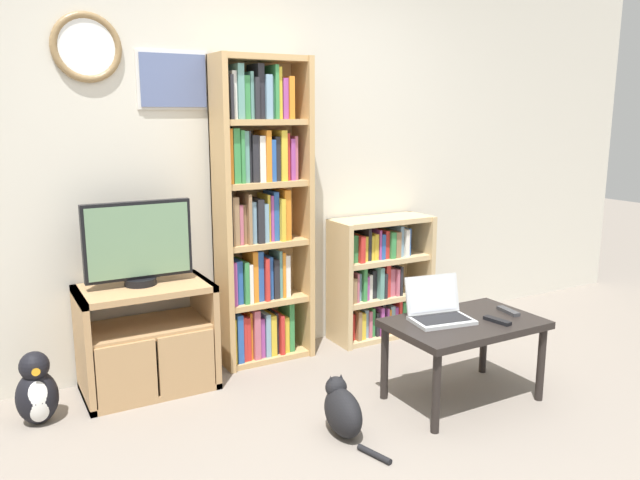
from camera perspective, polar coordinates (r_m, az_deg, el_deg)
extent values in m
cube|color=beige|center=(4.08, -6.89, 7.29)|extent=(7.19, 0.06, 2.60)
torus|color=olive|center=(3.79, -20.57, 16.17)|extent=(0.38, 0.04, 0.38)
cylinder|color=white|center=(3.79, -20.57, 16.17)|extent=(0.31, 0.02, 0.31)
cube|color=silver|center=(3.89, -13.29, 14.01)|extent=(0.43, 0.01, 0.34)
cube|color=slate|center=(3.88, -13.26, 14.01)|extent=(0.39, 0.02, 0.31)
cube|color=tan|center=(3.74, -20.86, -9.27)|extent=(0.04, 0.45, 0.63)
cube|color=tan|center=(3.89, -10.46, -7.89)|extent=(0.04, 0.45, 0.63)
cube|color=tan|center=(3.71, -15.79, -4.29)|extent=(0.74, 0.45, 0.04)
cube|color=tan|center=(3.91, -15.31, -12.69)|extent=(0.74, 0.45, 0.04)
cube|color=tan|center=(3.78, -15.60, -7.70)|extent=(0.67, 0.41, 0.04)
cube|color=tan|center=(3.62, -17.24, -11.61)|extent=(0.32, 0.02, 0.34)
cube|color=tan|center=(3.69, -12.07, -10.85)|extent=(0.32, 0.02, 0.34)
cylinder|color=black|center=(3.72, -16.10, -3.66)|extent=(0.18, 0.18, 0.04)
cube|color=black|center=(3.67, -16.31, -0.02)|extent=(0.60, 0.05, 0.44)
cube|color=slate|center=(3.64, -16.20, -0.09)|extent=(0.57, 0.01, 0.41)
cube|color=tan|center=(3.86, -8.99, 2.07)|extent=(0.04, 0.27, 1.94)
cube|color=tan|center=(4.09, -1.59, 2.73)|extent=(0.04, 0.27, 1.94)
cube|color=tan|center=(4.08, -5.90, 2.65)|extent=(0.60, 0.02, 1.94)
cube|color=tan|center=(4.23, -4.95, -10.45)|extent=(0.53, 0.23, 0.04)
cube|color=tan|center=(4.10, -5.04, -5.50)|extent=(0.53, 0.23, 0.04)
cube|color=tan|center=(4.00, -5.13, -0.28)|extent=(0.53, 0.23, 0.04)
cube|color=tan|center=(3.94, -5.23, 5.15)|extent=(0.53, 0.23, 0.04)
cube|color=tan|center=(3.92, -5.34, 10.69)|extent=(0.53, 0.23, 0.04)
cube|color=tan|center=(3.93, -5.44, 16.24)|extent=(0.53, 0.23, 0.04)
cube|color=gold|center=(4.09, -8.23, -8.85)|extent=(0.02, 0.20, 0.29)
cube|color=#2856A8|center=(4.09, -7.77, -8.63)|extent=(0.04, 0.21, 0.32)
cube|color=red|center=(4.11, -7.32, -8.67)|extent=(0.02, 0.19, 0.30)
cube|color=red|center=(4.12, -6.99, -8.67)|extent=(0.03, 0.19, 0.29)
cube|color=orange|center=(4.13, -6.72, -8.46)|extent=(0.02, 0.17, 0.31)
cube|color=#B75B70|center=(4.13, -6.25, -8.31)|extent=(0.04, 0.20, 0.33)
cube|color=#9E4293|center=(4.16, -5.75, -8.62)|extent=(0.03, 0.18, 0.26)
cube|color=#759EB7|center=(4.17, -5.26, -8.39)|extent=(0.03, 0.20, 0.29)
cube|color=gold|center=(4.19, -4.76, -8.39)|extent=(0.04, 0.19, 0.27)
cube|color=#232328|center=(4.21, -4.38, -8.25)|extent=(0.02, 0.16, 0.28)
cube|color=red|center=(4.21, -4.00, -8.33)|extent=(0.03, 0.21, 0.27)
cube|color=gold|center=(4.23, -3.57, -8.37)|extent=(0.04, 0.18, 0.24)
cube|color=#388947|center=(4.24, -3.09, -7.73)|extent=(0.03, 0.18, 0.33)
cube|color=#9E4293|center=(3.97, -8.30, -3.78)|extent=(0.03, 0.20, 0.28)
cube|color=#2856A8|center=(3.99, -7.78, -3.68)|extent=(0.04, 0.17, 0.28)
cube|color=#388947|center=(4.00, -7.19, -3.68)|extent=(0.03, 0.20, 0.27)
cube|color=white|center=(4.02, -6.81, -3.75)|extent=(0.02, 0.20, 0.25)
cube|color=orange|center=(4.02, -6.38, -3.17)|extent=(0.03, 0.18, 0.33)
cube|color=#2856A8|center=(4.04, -5.89, -3.12)|extent=(0.04, 0.18, 0.32)
cube|color=red|center=(4.05, -5.36, -3.39)|extent=(0.03, 0.21, 0.28)
cube|color=#2856A8|center=(4.08, -4.97, -3.30)|extent=(0.03, 0.16, 0.28)
cube|color=#232328|center=(4.09, -4.45, -3.38)|extent=(0.04, 0.18, 0.26)
cube|color=#5B9389|center=(4.10, -4.07, -2.96)|extent=(0.02, 0.17, 0.31)
cube|color=orange|center=(4.11, -3.79, -3.02)|extent=(0.02, 0.18, 0.30)
cube|color=white|center=(4.13, -3.43, -3.11)|extent=(0.03, 0.17, 0.28)
cube|color=#232328|center=(3.89, -8.59, 2.03)|extent=(0.02, 0.19, 0.33)
cube|color=#93704C|center=(3.90, -8.16, 1.84)|extent=(0.04, 0.19, 0.30)
cube|color=#B75B70|center=(3.92, -7.66, 1.52)|extent=(0.02, 0.19, 0.25)
cube|color=#93704C|center=(3.93, -7.33, 1.55)|extent=(0.02, 0.16, 0.25)
cube|color=#93704C|center=(3.93, -6.94, 2.04)|extent=(0.02, 0.21, 0.31)
cube|color=#759EB7|center=(3.95, -6.56, 1.72)|extent=(0.04, 0.18, 0.26)
cube|color=#232328|center=(3.96, -5.95, 1.86)|extent=(0.04, 0.21, 0.28)
cube|color=#759EB7|center=(3.98, -5.45, 1.70)|extent=(0.03, 0.19, 0.24)
cube|color=gold|center=(3.99, -5.13, 2.12)|extent=(0.02, 0.16, 0.30)
cube|color=#9E4293|center=(4.00, -4.83, 2.10)|extent=(0.02, 0.17, 0.29)
cube|color=#2856A8|center=(4.01, -4.47, 2.29)|extent=(0.03, 0.17, 0.31)
cube|color=gold|center=(4.02, -3.96, 2.00)|extent=(0.03, 0.21, 0.27)
cube|color=orange|center=(4.03, -3.52, 2.42)|extent=(0.04, 0.19, 0.32)
cube|color=orange|center=(3.85, -8.65, 7.62)|extent=(0.03, 0.19, 0.33)
cube|color=#388947|center=(3.86, -8.07, 7.67)|extent=(0.04, 0.19, 0.33)
cube|color=#388947|center=(3.87, -7.56, 7.60)|extent=(0.02, 0.20, 0.32)
cube|color=#5B9389|center=(3.89, -7.18, 7.59)|extent=(0.03, 0.18, 0.31)
cube|color=#232328|center=(3.90, -6.86, 7.61)|extent=(0.02, 0.16, 0.31)
cube|color=#232328|center=(3.91, -6.39, 7.44)|extent=(0.04, 0.18, 0.29)
cube|color=white|center=(3.93, -5.77, 7.44)|extent=(0.04, 0.19, 0.28)
cube|color=orange|center=(3.94, -5.25, 7.69)|extent=(0.03, 0.20, 0.31)
cube|color=#2856A8|center=(3.95, -4.81, 7.31)|extent=(0.03, 0.19, 0.26)
cube|color=#232328|center=(3.97, -4.39, 7.46)|extent=(0.03, 0.18, 0.27)
cube|color=gold|center=(3.98, -3.86, 7.75)|extent=(0.04, 0.20, 0.31)
cube|color=red|center=(4.00, -3.44, 7.63)|extent=(0.02, 0.17, 0.29)
cube|color=#9E4293|center=(4.02, -3.03, 7.41)|extent=(0.03, 0.18, 0.26)
cube|color=#B75B70|center=(4.03, -2.69, 7.54)|extent=(0.02, 0.17, 0.27)
cube|color=white|center=(3.84, -8.97, 13.22)|extent=(0.02, 0.16, 0.32)
cube|color=#232328|center=(3.84, -8.58, 12.79)|extent=(0.02, 0.21, 0.26)
cube|color=white|center=(3.86, -8.26, 12.96)|extent=(0.03, 0.17, 0.28)
cube|color=#5B9389|center=(3.87, -7.73, 13.27)|extent=(0.04, 0.19, 0.32)
cube|color=#388947|center=(3.89, -7.16, 12.79)|extent=(0.04, 0.17, 0.25)
cube|color=#5B9389|center=(3.90, -6.70, 12.97)|extent=(0.02, 0.18, 0.28)
cube|color=#232328|center=(3.90, -6.31, 12.73)|extent=(0.03, 0.20, 0.25)
cube|color=#232328|center=(3.92, -5.88, 13.33)|extent=(0.04, 0.18, 0.33)
cube|color=#759EB7|center=(3.93, -5.24, 12.87)|extent=(0.04, 0.20, 0.26)
cube|color=#5B9389|center=(3.95, -4.86, 12.81)|extent=(0.02, 0.17, 0.25)
cube|color=#388947|center=(3.96, -4.54, 13.30)|extent=(0.02, 0.20, 0.32)
cube|color=gold|center=(3.97, -4.19, 13.21)|extent=(0.02, 0.18, 0.31)
cube|color=#9E4293|center=(3.98, -3.72, 12.75)|extent=(0.03, 0.19, 0.25)
cube|color=orange|center=(4.00, -3.21, 12.83)|extent=(0.03, 0.21, 0.26)
cube|color=tan|center=(4.32, 1.77, -4.07)|extent=(0.04, 0.31, 0.87)
cube|color=tan|center=(4.71, 9.13, -2.89)|extent=(0.04, 0.31, 0.87)
cube|color=tan|center=(4.62, 4.58, -3.06)|extent=(0.74, 0.02, 0.87)
cube|color=tan|center=(4.63, 5.51, -8.47)|extent=(0.67, 0.27, 0.04)
cube|color=tan|center=(4.54, 5.57, -5.16)|extent=(0.67, 0.27, 0.04)
cube|color=tan|center=(4.47, 5.64, -1.74)|extent=(0.67, 0.27, 0.04)
cube|color=tan|center=(4.41, 5.71, 1.78)|extent=(0.67, 0.27, 0.04)
cube|color=orange|center=(4.43, 2.09, -7.59)|extent=(0.03, 0.22, 0.22)
cube|color=red|center=(4.46, 2.41, -7.66)|extent=(0.03, 0.19, 0.19)
cube|color=#93704C|center=(4.47, 2.88, -7.52)|extent=(0.03, 0.24, 0.21)
cube|color=gold|center=(4.49, 3.24, -7.54)|extent=(0.04, 0.23, 0.19)
cube|color=#759EB7|center=(4.51, 3.59, -7.36)|extent=(0.03, 0.21, 0.20)
cube|color=#B75B70|center=(4.52, 3.91, -7.39)|extent=(0.02, 0.22, 0.19)
cube|color=#388947|center=(4.54, 4.21, -7.23)|extent=(0.03, 0.20, 0.21)
cube|color=#232328|center=(4.56, 4.58, -7.37)|extent=(0.02, 0.22, 0.17)
cube|color=#9E4293|center=(4.56, 4.92, -7.12)|extent=(0.03, 0.24, 0.21)
cube|color=#232328|center=(4.59, 5.15, -6.93)|extent=(0.02, 0.20, 0.22)
cube|color=#9E4293|center=(4.60, 5.45, -7.08)|extent=(0.02, 0.23, 0.19)
cube|color=orange|center=(4.62, 5.67, -7.11)|extent=(0.02, 0.22, 0.18)
cube|color=#759EB7|center=(4.64, 5.99, -6.93)|extent=(0.04, 0.19, 0.19)
cube|color=#9E4293|center=(4.66, 6.35, -6.93)|extent=(0.03, 0.19, 0.18)
cube|color=red|center=(4.67, 6.67, -6.59)|extent=(0.02, 0.21, 0.23)
cube|color=#388947|center=(4.69, 7.00, -6.65)|extent=(0.03, 0.21, 0.21)
cube|color=#93704C|center=(4.35, 2.11, -4.44)|extent=(0.02, 0.25, 0.17)
cube|color=#93704C|center=(4.37, 2.44, -4.35)|extent=(0.03, 0.23, 0.18)
cube|color=#B75B70|center=(4.38, 2.74, -4.10)|extent=(0.02, 0.23, 0.21)
cube|color=#759EB7|center=(4.40, 2.96, -4.10)|extent=(0.03, 0.20, 0.20)
cube|color=#388947|center=(4.41, 3.40, -3.83)|extent=(0.03, 0.23, 0.23)
cube|color=#9E4293|center=(4.43, 3.69, -4.17)|extent=(0.02, 0.22, 0.17)
cube|color=white|center=(4.45, 3.97, -4.06)|extent=(0.03, 0.20, 0.18)
cube|color=#232328|center=(4.47, 4.34, -3.84)|extent=(0.04, 0.19, 0.20)
cube|color=#5B9389|center=(4.47, 4.84, -3.67)|extent=(0.03, 0.25, 0.22)
cube|color=#232328|center=(4.50, 5.18, -3.90)|extent=(0.02, 0.25, 0.18)
cube|color=red|center=(4.51, 5.48, -3.52)|extent=(0.04, 0.22, 0.23)
cube|color=#B75B70|center=(4.54, 5.89, -3.62)|extent=(0.04, 0.21, 0.20)
cube|color=#B75B70|center=(4.56, 6.33, -3.60)|extent=(0.02, 0.24, 0.20)
cube|color=#232328|center=(4.57, 6.61, -3.45)|extent=(0.02, 0.24, 0.21)
cube|color=red|center=(4.29, 2.17, -0.47)|extent=(0.04, 0.20, 0.22)
cube|color=#388947|center=(4.31, 2.61, -0.64)|extent=(0.04, 0.20, 0.19)
cube|color=red|center=(4.33, 3.12, -0.65)|extent=(0.03, 0.24, 0.18)
cube|color=gold|center=(4.36, 3.49, -0.63)|extent=(0.04, 0.20, 0.17)
cube|color=#232328|center=(4.37, 3.90, -0.27)|extent=(0.02, 0.20, 0.22)
cube|color=gold|center=(4.39, 4.19, -0.55)|extent=(0.02, 0.19, 0.17)
cube|color=gold|center=(4.41, 4.51, -0.46)|extent=(0.03, 0.20, 0.18)
cube|color=#9E4293|center=(4.42, 4.83, -0.26)|extent=(0.02, 0.21, 0.21)
cube|color=#2856A8|center=(4.43, 5.10, -0.43)|extent=(0.03, 0.21, 0.18)
cube|color=red|center=(4.45, 5.47, -0.25)|extent=(0.03, 0.20, 0.20)
cube|color=#388947|center=(4.47, 5.93, -0.28)|extent=(0.04, 0.23, 0.19)
cube|color=#93704C|center=(4.50, 6.40, -0.24)|extent=(0.04, 0.22, 0.18)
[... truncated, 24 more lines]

